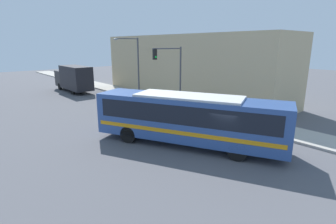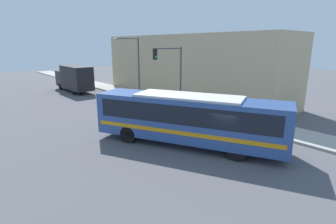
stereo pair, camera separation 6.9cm
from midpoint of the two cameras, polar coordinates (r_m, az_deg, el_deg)
ground_plane at (r=15.66m, az=11.63°, el=-8.42°), size 120.00×120.00×0.00m
sidewalk at (r=34.10m, az=-9.26°, el=4.28°), size 2.94×70.00×0.16m
building_facade at (r=31.29m, az=4.08°, el=9.90°), size 6.00×24.90×7.06m
city_bus at (r=15.75m, az=4.28°, el=-0.99°), size 7.18×11.41×3.13m
delivery_truck at (r=36.45m, az=-19.93°, el=7.00°), size 2.23×7.71×3.36m
fire_hydrant at (r=21.99m, az=10.37°, el=-0.11°), size 0.24×0.32×0.81m
traffic_light_pole at (r=23.81m, az=0.75°, el=9.69°), size 3.28×0.35×5.67m
parking_meter at (r=25.78m, az=0.42°, el=3.20°), size 0.14×0.14×1.19m
street_lamp at (r=29.74m, az=-7.32°, el=10.80°), size 3.11×0.28×6.57m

